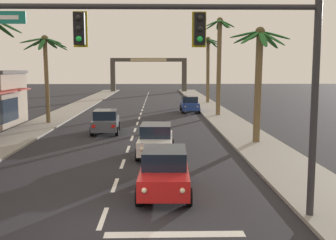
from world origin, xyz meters
name	(u,v)px	position (x,y,z in m)	size (l,w,h in m)	color
ground_plane	(100,227)	(0.00, 0.00, 0.00)	(220.00, 220.00, 0.00)	#232328
sidewalk_right	(236,128)	(7.80, 20.00, 0.07)	(3.20, 110.00, 0.14)	gray
sidewalk_left	(34,128)	(-7.80, 20.00, 0.07)	(3.20, 110.00, 0.14)	gray
lane_markings	(141,128)	(0.41, 20.31, 0.00)	(4.28, 88.22, 0.01)	silver
traffic_signal_mast	(205,53)	(3.14, 0.52, 5.14)	(10.67, 0.41, 7.14)	#2D2D33
sedan_lead_at_stop_bar	(165,171)	(1.98, 3.36, 0.85)	(2.06, 4.50, 1.68)	red
sedan_third_in_queue	(156,140)	(1.63, 10.26, 0.85)	(2.07, 4.50, 1.68)	silver
sedan_oncoming_far	(106,121)	(-2.04, 18.14, 0.85)	(2.12, 4.51, 1.68)	#4C515B
sedan_parked_nearest_kerb	(190,104)	(5.15, 32.37, 0.85)	(1.96, 4.45, 1.68)	navy
palm_left_third	(45,58)	(-7.49, 22.91, 5.47)	(3.75, 3.77, 7.35)	brown
palm_right_second	(259,65)	(7.88, 13.46, 4.87)	(3.66, 3.42, 7.15)	brown
palm_right_third	(219,54)	(7.65, 28.34, 6.03)	(2.99, 3.01, 9.45)	brown
palm_right_farthest	(208,58)	(8.35, 43.22, 5.94)	(3.78, 3.82, 8.71)	brown
town_gateway_arch	(149,70)	(0.00, 69.70, 4.26)	(14.76, 0.90, 6.56)	#423D38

